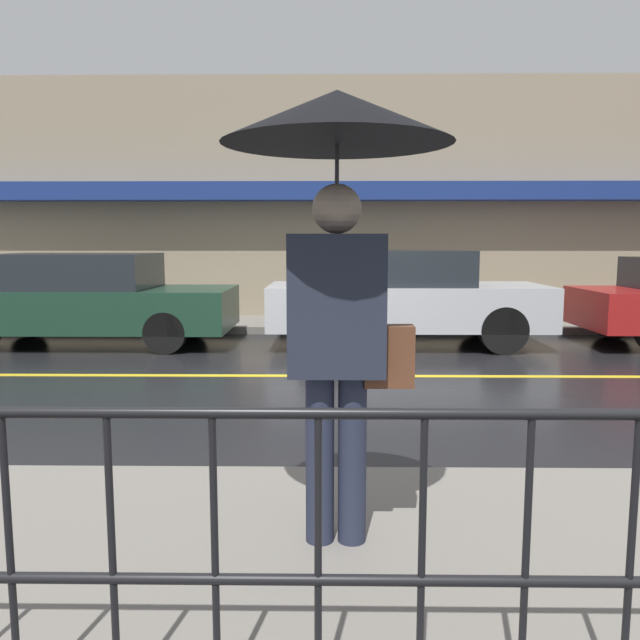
% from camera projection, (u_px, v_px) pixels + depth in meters
% --- Properties ---
extents(ground_plane, '(80.00, 80.00, 0.00)m').
position_uv_depth(ground_plane, '(326.00, 376.00, 7.60)').
color(ground_plane, black).
extents(sidewalk_near, '(28.00, 2.43, 0.13)m').
position_uv_depth(sidewalk_near, '(321.00, 571.00, 2.98)').
color(sidewalk_near, slate).
rests_on(sidewalk_near, ground_plane).
extents(sidewalk_far, '(28.00, 1.74, 0.13)m').
position_uv_depth(sidewalk_far, '(327.00, 324.00, 11.86)').
color(sidewalk_far, slate).
rests_on(sidewalk_far, ground_plane).
extents(lane_marking, '(25.20, 0.12, 0.01)m').
position_uv_depth(lane_marking, '(326.00, 376.00, 7.60)').
color(lane_marking, gold).
rests_on(lane_marking, ground_plane).
extents(building_storefront, '(28.00, 0.85, 4.87)m').
position_uv_depth(building_storefront, '(327.00, 201.00, 12.54)').
color(building_storefront, gray).
rests_on(building_storefront, ground_plane).
extents(railing_foreground, '(12.00, 0.04, 1.00)m').
position_uv_depth(railing_foreground, '(318.00, 525.00, 1.94)').
color(railing_foreground, black).
rests_on(railing_foreground, sidewalk_near).
extents(pedestrian, '(1.09, 1.09, 2.20)m').
position_uv_depth(pedestrian, '(338.00, 192.00, 2.93)').
color(pedestrian, '#23283D').
rests_on(pedestrian, sidewalk_near).
extents(car_dark_green, '(4.47, 1.78, 1.44)m').
position_uv_depth(car_dark_green, '(87.00, 299.00, 9.83)').
color(car_dark_green, '#193828').
rests_on(car_dark_green, ground_plane).
extents(car_silver, '(4.28, 1.71, 1.50)m').
position_uv_depth(car_silver, '(403.00, 297.00, 9.76)').
color(car_silver, '#B2B5BA').
rests_on(car_silver, ground_plane).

